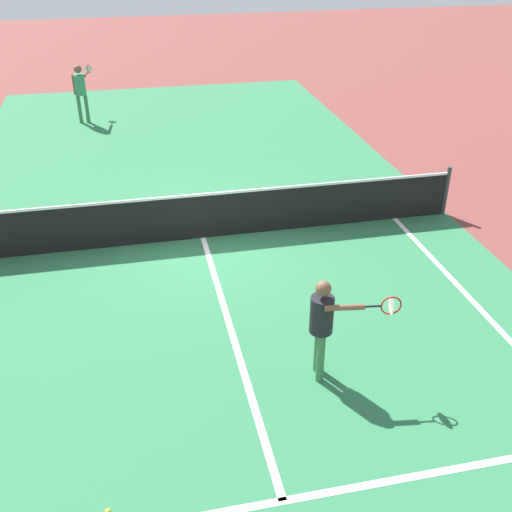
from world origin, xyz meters
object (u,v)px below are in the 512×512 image
(net, at_px, (202,215))
(player_far, at_px, (80,87))
(player_near, at_px, (324,319))
(tennis_ball_mid_court, at_px, (108,511))

(net, distance_m, player_far, 8.74)
(player_near, height_order, player_far, player_far)
(net, xyz_separation_m, player_near, (1.04, -4.46, 0.46))
(net, height_order, player_near, player_near)
(player_near, xyz_separation_m, player_far, (-3.54, 12.82, 0.14))
(net, height_order, tennis_ball_mid_court, net)
(player_far, bearing_deg, net, -73.35)
(net, distance_m, player_near, 4.60)
(net, height_order, player_far, player_far)
(net, distance_m, tennis_ball_mid_court, 6.45)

